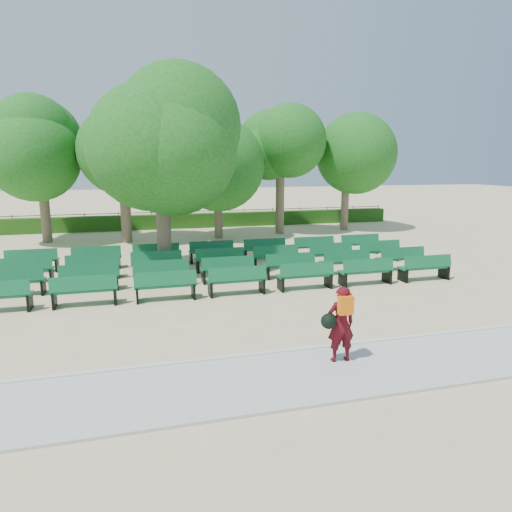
{
  "coord_description": "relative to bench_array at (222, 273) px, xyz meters",
  "views": [
    {
      "loc": [
        -4.13,
        -15.05,
        4.08
      ],
      "look_at": [
        -0.33,
        -1.0,
        1.1
      ],
      "focal_mm": 32.0,
      "sensor_mm": 36.0,
      "label": 1
    }
  ],
  "objects": [
    {
      "name": "hedge",
      "position": [
        1.08,
        13.02,
        0.36
      ],
      "size": [
        26.0,
        0.7,
        0.9
      ],
      "primitive_type": "cube",
      "color": "#214F14",
      "rests_on": "ground"
    },
    {
      "name": "fence",
      "position": [
        1.08,
        13.42,
        -0.09
      ],
      "size": [
        26.0,
        0.1,
        1.02
      ],
      "primitive_type": null,
      "color": "black",
      "rests_on": "ground"
    },
    {
      "name": "person",
      "position": [
        0.9,
        -7.97,
        0.79
      ],
      "size": [
        0.75,
        0.45,
        1.59
      ],
      "rotation": [
        0.0,
        0.0,
        3.11
      ],
      "color": "#480A11",
      "rests_on": "ground"
    },
    {
      "name": "tree_among",
      "position": [
        -1.98,
        1.09,
        4.79
      ],
      "size": [
        4.91,
        4.91,
        7.13
      ],
      "color": "brown",
      "rests_on": "ground"
    },
    {
      "name": "tree_line",
      "position": [
        1.08,
        9.02,
        -0.09
      ],
      "size": [
        21.8,
        6.8,
        7.04
      ],
      "primitive_type": null,
      "color": "#1F671D",
      "rests_on": "ground"
    },
    {
      "name": "ground",
      "position": [
        1.08,
        -0.98,
        -0.09
      ],
      "size": [
        120.0,
        120.0,
        0.0
      ],
      "primitive_type": "plane",
      "color": "#CDB588"
    },
    {
      "name": "bench_array",
      "position": [
        0.0,
        0.0,
        0.0
      ],
      "size": [
        1.86,
        0.65,
        1.16
      ],
      "rotation": [
        0.0,
        0.0,
        0.04
      ],
      "color": "#105F34",
      "rests_on": "ground"
    },
    {
      "name": "paving",
      "position": [
        1.08,
        -8.38,
        -0.06
      ],
      "size": [
        30.0,
        2.2,
        0.06
      ],
      "primitive_type": "cube",
      "color": "#B7B7B2",
      "rests_on": "ground"
    },
    {
      "name": "curb",
      "position": [
        1.08,
        -7.23,
        -0.04
      ],
      "size": [
        30.0,
        0.12,
        0.1
      ],
      "primitive_type": "cube",
      "color": "silver",
      "rests_on": "ground"
    }
  ]
}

